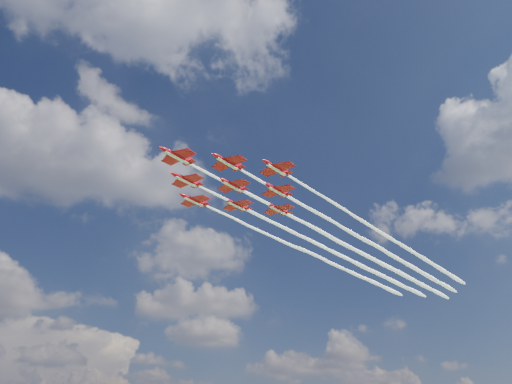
% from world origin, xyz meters
% --- Properties ---
extents(jet_lead, '(114.58, 81.29, 2.57)m').
position_xyz_m(jet_lead, '(42.89, 29.96, 82.47)').
color(jet_lead, '#AF0914').
extents(jet_row2_port, '(114.58, 81.29, 2.57)m').
position_xyz_m(jet_row2_port, '(54.84, 29.64, 82.47)').
color(jet_row2_port, '#AF0914').
extents(jet_row2_starb, '(114.58, 81.29, 2.57)m').
position_xyz_m(jet_row2_starb, '(46.68, 41.29, 82.47)').
color(jet_row2_starb, '#AF0914').
extents(jet_row3_port, '(114.58, 81.29, 2.57)m').
position_xyz_m(jet_row3_port, '(66.79, 29.33, 82.47)').
color(jet_row3_port, '#AF0914').
extents(jet_row3_centre, '(114.58, 81.29, 2.57)m').
position_xyz_m(jet_row3_centre, '(58.63, 40.97, 82.47)').
color(jet_row3_centre, '#AF0914').
extents(jet_row3_starb, '(114.58, 81.29, 2.57)m').
position_xyz_m(jet_row3_starb, '(50.47, 52.62, 82.47)').
color(jet_row3_starb, '#AF0914').
extents(jet_row4_port, '(114.58, 81.29, 2.57)m').
position_xyz_m(jet_row4_port, '(70.58, 40.66, 82.47)').
color(jet_row4_port, '#AF0914').
extents(jet_row4_starb, '(114.58, 81.29, 2.57)m').
position_xyz_m(jet_row4_starb, '(62.42, 52.31, 82.47)').
color(jet_row4_starb, '#AF0914').
extents(jet_tail, '(114.58, 81.29, 2.57)m').
position_xyz_m(jet_tail, '(74.37, 51.99, 82.47)').
color(jet_tail, '#AF0914').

